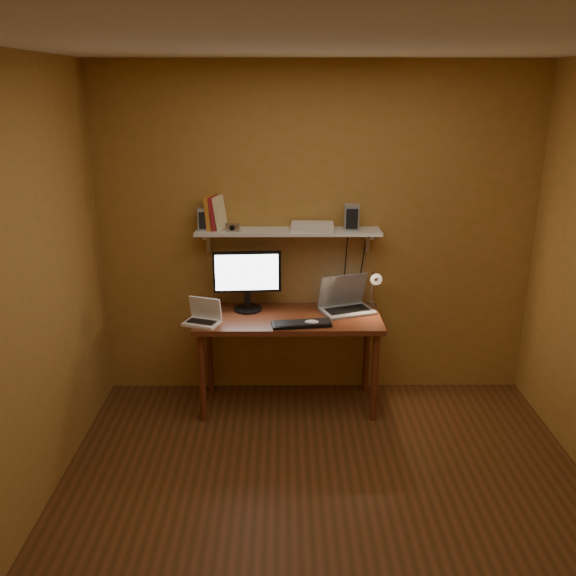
{
  "coord_description": "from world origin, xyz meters",
  "views": [
    {
      "loc": [
        -0.25,
        -3.03,
        2.41
      ],
      "look_at": [
        -0.23,
        1.18,
        1.01
      ],
      "focal_mm": 38.0,
      "sensor_mm": 36.0,
      "label": 1
    }
  ],
  "objects_px": {
    "keyboard": "(301,324)",
    "desk": "(288,327)",
    "mouse": "(312,323)",
    "netbook": "(203,316)",
    "desk_lamp": "(374,285)",
    "wall_shelf": "(288,232)",
    "speaker_right": "(351,217)",
    "speaker_left": "(203,219)",
    "shelf_camera": "(233,228)",
    "monitor": "(247,278)",
    "router": "(312,227)",
    "laptop": "(345,301)"
  },
  "relations": [
    {
      "from": "wall_shelf",
      "to": "netbook",
      "type": "relative_size",
      "value": 4.77
    },
    {
      "from": "wall_shelf",
      "to": "router",
      "type": "xyz_separation_m",
      "value": [
        0.18,
        -0.02,
        0.04
      ]
    },
    {
      "from": "monitor",
      "to": "mouse",
      "type": "distance_m",
      "value": 0.63
    },
    {
      "from": "monitor",
      "to": "desk_lamp",
      "type": "xyz_separation_m",
      "value": [
        0.97,
        -0.01,
        -0.05
      ]
    },
    {
      "from": "desk",
      "to": "mouse",
      "type": "xyz_separation_m",
      "value": [
        0.17,
        -0.18,
        0.11
      ]
    },
    {
      "from": "desk",
      "to": "netbook",
      "type": "bearing_deg",
      "value": -168.15
    },
    {
      "from": "netbook",
      "to": "mouse",
      "type": "height_order",
      "value": "netbook"
    },
    {
      "from": "netbook",
      "to": "desk_lamp",
      "type": "height_order",
      "value": "desk_lamp"
    },
    {
      "from": "laptop",
      "to": "desk_lamp",
      "type": "distance_m",
      "value": 0.26
    },
    {
      "from": "mouse",
      "to": "speaker_left",
      "type": "distance_m",
      "value": 1.13
    },
    {
      "from": "keyboard",
      "to": "mouse",
      "type": "distance_m",
      "value": 0.08
    },
    {
      "from": "speaker_right",
      "to": "router",
      "type": "relative_size",
      "value": 0.61
    },
    {
      "from": "desk_lamp",
      "to": "speaker_right",
      "type": "bearing_deg",
      "value": 162.65
    },
    {
      "from": "laptop",
      "to": "shelf_camera",
      "type": "xyz_separation_m",
      "value": [
        -0.85,
        0.0,
        0.58
      ]
    },
    {
      "from": "laptop",
      "to": "keyboard",
      "type": "bearing_deg",
      "value": -157.89
    },
    {
      "from": "desk_lamp",
      "to": "speaker_right",
      "type": "xyz_separation_m",
      "value": [
        -0.19,
        0.06,
        0.51
      ]
    },
    {
      "from": "netbook",
      "to": "speaker_left",
      "type": "xyz_separation_m",
      "value": [
        -0.01,
        0.33,
        0.65
      ]
    },
    {
      "from": "desk_lamp",
      "to": "wall_shelf",
      "type": "bearing_deg",
      "value": 174.12
    },
    {
      "from": "wall_shelf",
      "to": "shelf_camera",
      "type": "height_order",
      "value": "shelf_camera"
    },
    {
      "from": "netbook",
      "to": "router",
      "type": "xyz_separation_m",
      "value": [
        0.81,
        0.31,
        0.6
      ]
    },
    {
      "from": "wall_shelf",
      "to": "keyboard",
      "type": "relative_size",
      "value": 3.26
    },
    {
      "from": "wall_shelf",
      "to": "keyboard",
      "type": "height_order",
      "value": "wall_shelf"
    },
    {
      "from": "keyboard",
      "to": "desk_lamp",
      "type": "relative_size",
      "value": 1.15
    },
    {
      "from": "speaker_right",
      "to": "speaker_left",
      "type": "bearing_deg",
      "value": -179.34
    },
    {
      "from": "netbook",
      "to": "keyboard",
      "type": "distance_m",
      "value": 0.72
    },
    {
      "from": "desk",
      "to": "mouse",
      "type": "height_order",
      "value": "mouse"
    },
    {
      "from": "monitor",
      "to": "desk_lamp",
      "type": "bearing_deg",
      "value": -4.29
    },
    {
      "from": "desk",
      "to": "desk_lamp",
      "type": "relative_size",
      "value": 3.73
    },
    {
      "from": "monitor",
      "to": "speaker_left",
      "type": "bearing_deg",
      "value": 166.46
    },
    {
      "from": "netbook",
      "to": "speaker_right",
      "type": "height_order",
      "value": "speaker_right"
    },
    {
      "from": "mouse",
      "to": "desk_lamp",
      "type": "bearing_deg",
      "value": 35.07
    },
    {
      "from": "desk_lamp",
      "to": "shelf_camera",
      "type": "bearing_deg",
      "value": 179.65
    },
    {
      "from": "keyboard",
      "to": "router",
      "type": "distance_m",
      "value": 0.74
    },
    {
      "from": "desk_lamp",
      "to": "netbook",
      "type": "bearing_deg",
      "value": -168.68
    },
    {
      "from": "desk_lamp",
      "to": "shelf_camera",
      "type": "height_order",
      "value": "shelf_camera"
    },
    {
      "from": "router",
      "to": "keyboard",
      "type": "bearing_deg",
      "value": -103.49
    },
    {
      "from": "desk",
      "to": "speaker_right",
      "type": "height_order",
      "value": "speaker_right"
    },
    {
      "from": "keyboard",
      "to": "wall_shelf",
      "type": "bearing_deg",
      "value": 96.11
    },
    {
      "from": "speaker_left",
      "to": "shelf_camera",
      "type": "relative_size",
      "value": 1.46
    },
    {
      "from": "keyboard",
      "to": "router",
      "type": "relative_size",
      "value": 1.36
    },
    {
      "from": "keyboard",
      "to": "desk",
      "type": "bearing_deg",
      "value": 108.84
    },
    {
      "from": "netbook",
      "to": "monitor",
      "type": "bearing_deg",
      "value": 60.77
    },
    {
      "from": "speaker_left",
      "to": "router",
      "type": "height_order",
      "value": "speaker_left"
    },
    {
      "from": "netbook",
      "to": "desk_lamp",
      "type": "distance_m",
      "value": 1.32
    },
    {
      "from": "monitor",
      "to": "laptop",
      "type": "bearing_deg",
      "value": -4.37
    },
    {
      "from": "mouse",
      "to": "netbook",
      "type": "bearing_deg",
      "value": 179.39
    },
    {
      "from": "router",
      "to": "speaker_left",
      "type": "bearing_deg",
      "value": 178.78
    },
    {
      "from": "shelf_camera",
      "to": "speaker_left",
      "type": "bearing_deg",
      "value": 164.37
    },
    {
      "from": "netbook",
      "to": "shelf_camera",
      "type": "bearing_deg",
      "value": 70.84
    },
    {
      "from": "netbook",
      "to": "desk_lamp",
      "type": "relative_size",
      "value": 0.78
    }
  ]
}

